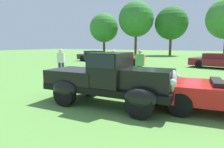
# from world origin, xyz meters

# --- Properties ---
(ground_plane) EXTENTS (120.00, 120.00, 0.00)m
(ground_plane) POSITION_xyz_m (0.00, 0.00, 0.00)
(ground_plane) COLOR #568C3D
(feature_pickup_truck) EXTENTS (4.29, 1.88, 1.70)m
(feature_pickup_truck) POSITION_xyz_m (-0.27, -0.51, 0.86)
(feature_pickup_truck) COLOR black
(feature_pickup_truck) RESTS_ON ground_plane
(show_car_charcoal) EXTENTS (4.67, 2.38, 1.22)m
(show_car_charcoal) POSITION_xyz_m (-9.63, 13.40, 0.60)
(show_car_charcoal) COLOR #28282D
(show_car_charcoal) RESTS_ON ground_plane
(show_car_orange) EXTENTS (4.43, 2.63, 1.22)m
(show_car_orange) POSITION_xyz_m (-5.14, 11.41, 0.60)
(show_car_orange) COLOR orange
(show_car_orange) RESTS_ON ground_plane
(show_car_burgundy) EXTENTS (4.77, 2.57, 1.22)m
(show_car_burgundy) POSITION_xyz_m (3.09, 12.29, 0.60)
(show_car_burgundy) COLOR maroon
(show_car_burgundy) RESTS_ON ground_plane
(spectator_near_truck) EXTENTS (0.46, 0.39, 1.69)m
(spectator_near_truck) POSITION_xyz_m (-0.72, 3.67, 0.91)
(spectator_near_truck) COLOR #283351
(spectator_near_truck) RESTS_ON ground_plane
(spectator_between_cars) EXTENTS (0.47, 0.40, 1.69)m
(spectator_between_cars) POSITION_xyz_m (-5.49, 3.07, 0.91)
(spectator_between_cars) COLOR #283351
(spectator_between_cars) RESTS_ON ground_plane
(spectator_by_row) EXTENTS (0.47, 0.41, 1.69)m
(spectator_by_row) POSITION_xyz_m (-1.71, 2.66, 0.91)
(spectator_by_row) COLOR #7F7056
(spectator_by_row) RESTS_ON ground_plane
(treeline_far_left) EXTENTS (5.32, 5.32, 7.68)m
(treeline_far_left) POSITION_xyz_m (-15.89, 26.51, 5.00)
(treeline_far_left) COLOR #47331E
(treeline_far_left) RESTS_ON ground_plane
(treeline_mid_left) EXTENTS (6.18, 6.18, 9.44)m
(treeline_mid_left) POSITION_xyz_m (-9.87, 27.39, 6.33)
(treeline_mid_left) COLOR brown
(treeline_mid_left) RESTS_ON ground_plane
(treeline_center) EXTENTS (5.70, 5.70, 8.46)m
(treeline_center) POSITION_xyz_m (-4.25, 29.89, 5.59)
(treeline_center) COLOR brown
(treeline_center) RESTS_ON ground_plane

